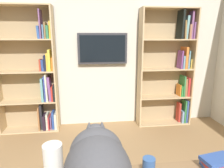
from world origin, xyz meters
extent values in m
cube|color=beige|center=(0.00, -2.23, 1.35)|extent=(4.52, 0.06, 2.70)
cube|color=tan|center=(-1.62, -2.04, 1.01)|extent=(0.02, 0.28, 2.02)
cube|color=tan|center=(-0.70, -2.04, 1.01)|extent=(0.02, 0.28, 2.02)
cube|color=tan|center=(-1.16, -2.17, 1.01)|extent=(0.94, 0.01, 2.02)
cube|color=tan|center=(-1.16, -2.04, 0.01)|extent=(0.89, 0.27, 0.02)
cube|color=tan|center=(-1.16, -2.04, 0.51)|extent=(0.89, 0.27, 0.02)
cube|color=tan|center=(-1.16, -2.04, 1.01)|extent=(0.89, 0.27, 0.02)
cube|color=tan|center=(-1.16, -2.04, 1.51)|extent=(0.89, 0.27, 0.02)
cube|color=tan|center=(-1.16, -2.04, 2.01)|extent=(0.89, 0.27, 0.02)
cube|color=#38529A|center=(-1.58, -2.04, 0.23)|extent=(0.03, 0.21, 0.41)
cube|color=#358340|center=(-1.55, -2.02, 0.23)|extent=(0.03, 0.18, 0.41)
cube|color=#6E90B2|center=(-1.51, -2.04, 0.13)|extent=(0.04, 0.22, 0.22)
cube|color=#B43429|center=(-1.47, -2.05, 0.20)|extent=(0.04, 0.13, 0.35)
cube|color=red|center=(-1.58, -2.05, 0.68)|extent=(0.04, 0.20, 0.33)
cube|color=#99643F|center=(-1.54, -2.04, 0.68)|extent=(0.05, 0.18, 0.32)
cube|color=#377E44|center=(-1.50, -2.05, 0.70)|extent=(0.03, 0.21, 0.36)
cube|color=#2F853C|center=(-1.46, -2.03, 0.61)|extent=(0.03, 0.15, 0.19)
cube|color=orange|center=(-1.43, -2.05, 0.62)|extent=(0.02, 0.17, 0.21)
cube|color=gold|center=(-1.59, -2.03, 1.10)|extent=(0.02, 0.13, 0.16)
cube|color=#609BB1|center=(-1.56, -2.05, 1.17)|extent=(0.02, 0.15, 0.30)
cube|color=#718D9E|center=(-1.52, -2.02, 1.14)|extent=(0.02, 0.18, 0.24)
cube|color=orange|center=(-1.48, -2.04, 1.20)|extent=(0.04, 0.24, 0.37)
cube|color=#6790A5|center=(-1.45, -2.03, 1.13)|extent=(0.03, 0.19, 0.22)
cube|color=#784087|center=(-1.41, -2.03, 1.17)|extent=(0.03, 0.19, 0.31)
cube|color=#7A4B80|center=(-1.59, -2.03, 1.65)|extent=(0.03, 0.17, 0.27)
cube|color=#81507D|center=(-1.55, -2.03, 1.74)|extent=(0.03, 0.13, 0.45)
cube|color=#99654B|center=(-1.51, -2.03, 1.64)|extent=(0.03, 0.21, 0.24)
cube|color=#6CA0A4|center=(-1.46, -2.04, 1.70)|extent=(0.05, 0.17, 0.38)
cube|color=olive|center=(-1.43, -2.03, 1.67)|extent=(0.04, 0.19, 0.30)
cube|color=#855586|center=(-1.40, -2.05, 1.70)|extent=(0.02, 0.13, 0.37)
cube|color=black|center=(-1.37, -2.04, 1.75)|extent=(0.04, 0.24, 0.46)
cube|color=tan|center=(0.70, -2.04, 1.01)|extent=(0.02, 0.28, 2.03)
cube|color=tan|center=(1.16, -2.17, 1.01)|extent=(0.94, 0.01, 2.03)
cube|color=tan|center=(1.16, -2.04, 0.01)|extent=(0.89, 0.27, 0.02)
cube|color=tan|center=(1.16, -2.04, 0.51)|extent=(0.89, 0.27, 0.02)
cube|color=tan|center=(1.16, -2.04, 1.01)|extent=(0.89, 0.27, 0.02)
cube|color=tan|center=(1.16, -2.04, 1.52)|extent=(0.89, 0.27, 0.02)
cube|color=tan|center=(1.16, -2.04, 2.02)|extent=(0.89, 0.27, 0.02)
cube|color=silver|center=(0.74, -2.04, 0.16)|extent=(0.04, 0.22, 0.27)
cube|color=#2B4B9A|center=(0.79, -2.03, 0.17)|extent=(0.04, 0.15, 0.31)
cube|color=slate|center=(0.83, -2.03, 0.13)|extent=(0.02, 0.16, 0.22)
cube|color=#BC3435|center=(0.86, -2.04, 0.13)|extent=(0.02, 0.24, 0.22)
cube|color=beige|center=(0.89, -2.05, 0.15)|extent=(0.03, 0.19, 0.27)
cube|color=black|center=(0.93, -2.03, 0.15)|extent=(0.04, 0.21, 0.25)
cube|color=#24252A|center=(0.98, -2.05, 0.24)|extent=(0.04, 0.16, 0.45)
cube|color=#9A6338|center=(1.01, -2.04, 0.22)|extent=(0.02, 0.22, 0.39)
cube|color=black|center=(0.74, -2.05, 0.66)|extent=(0.03, 0.24, 0.27)
cube|color=red|center=(0.77, -2.04, 0.64)|extent=(0.03, 0.22, 0.25)
cube|color=#825090|center=(0.81, -2.04, 0.72)|extent=(0.06, 0.18, 0.40)
cube|color=beige|center=(0.85, -2.03, 0.75)|extent=(0.03, 0.24, 0.45)
cube|color=#354291|center=(0.88, -2.04, 0.73)|extent=(0.03, 0.19, 0.42)
cube|color=#5E9EA3|center=(0.92, -2.05, 0.71)|extent=(0.04, 0.23, 0.38)
cube|color=orange|center=(0.74, -2.05, 1.13)|extent=(0.03, 0.15, 0.21)
cube|color=gold|center=(0.78, -2.04, 1.19)|extent=(0.04, 0.22, 0.34)
cube|color=gold|center=(0.81, -2.05, 1.16)|extent=(0.03, 0.20, 0.28)
cube|color=#181C2F|center=(0.85, -2.04, 1.15)|extent=(0.04, 0.18, 0.25)
cube|color=#2C448B|center=(0.89, -2.05, 1.11)|extent=(0.04, 0.18, 0.18)
cube|color=#AC3B28|center=(0.93, -2.04, 1.12)|extent=(0.03, 0.12, 0.18)
cube|color=gold|center=(0.74, -2.04, 1.66)|extent=(0.02, 0.17, 0.26)
cube|color=#32784E|center=(0.77, -2.05, 1.62)|extent=(0.04, 0.23, 0.20)
cube|color=olive|center=(0.81, -2.05, 1.65)|extent=(0.02, 0.16, 0.25)
cube|color=#628CB4|center=(0.85, -2.04, 1.63)|extent=(0.02, 0.13, 0.21)
cube|color=#774C7C|center=(0.87, -2.02, 1.74)|extent=(0.02, 0.21, 0.43)
cube|color=#31569F|center=(0.91, -2.03, 1.62)|extent=(0.04, 0.22, 0.19)
cube|color=#333338|center=(-0.08, -2.15, 1.36)|extent=(0.83, 0.06, 0.51)
cube|color=black|center=(-0.08, -2.12, 1.36)|extent=(0.76, 0.01, 0.44)
ellipsoid|color=#4C4C51|center=(0.15, 0.31, 0.96)|extent=(0.29, 0.28, 0.27)
sphere|color=#4C4C51|center=(0.15, 0.25, 1.03)|extent=(0.13, 0.13, 0.13)
cone|color=#4C4C51|center=(0.11, 0.25, 1.08)|extent=(0.06, 0.06, 0.07)
cone|color=#4C4C51|center=(0.18, 0.25, 1.08)|extent=(0.06, 0.06, 0.07)
cone|color=beige|center=(0.11, 0.25, 1.08)|extent=(0.03, 0.03, 0.05)
cone|color=beige|center=(0.18, 0.25, 1.08)|extent=(0.03, 0.03, 0.05)
cylinder|color=white|center=(0.39, 0.22, 0.86)|extent=(0.11, 0.11, 0.24)
cylinder|color=#335999|center=(-0.18, 0.20, 0.78)|extent=(0.08, 0.08, 0.10)
cube|color=#2D4C93|center=(-0.63, 0.23, 0.75)|extent=(0.18, 0.14, 0.03)
cube|color=#B7332D|center=(-0.61, 0.23, 0.78)|extent=(0.16, 0.12, 0.03)
cube|color=#2D4C93|center=(-0.63, 0.23, 0.80)|extent=(0.22, 0.15, 0.02)
camera|label=1|loc=(0.18, 1.27, 1.57)|focal=32.21mm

